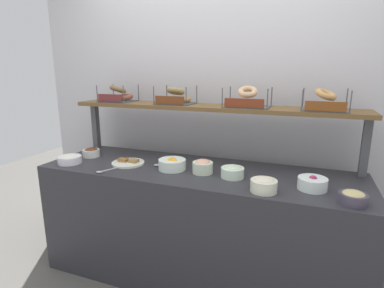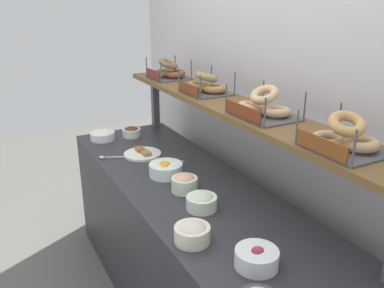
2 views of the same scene
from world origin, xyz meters
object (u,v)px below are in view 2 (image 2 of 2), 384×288
serving_plate_white (143,154)px  bowl_chocolate_spread (131,132)px  bagel_basket_everything (206,86)px  bagel_basket_cinnamon_raisin (168,72)px  bagel_basket_plain (263,107)px  bowl_cream_cheese (102,135)px  serving_spoon_near_plate (108,157)px  serving_spoon_by_edge (167,164)px  bagel_basket_sesame (344,139)px  bowl_beet_salad (257,257)px  bowl_lox_spread (184,183)px  bowl_potato_salad (192,232)px  bowl_fruit_salad (166,169)px  bowl_scallion_spread (202,201)px

serving_plate_white → bowl_chocolate_spread: bearing=170.1°
serving_plate_white → bagel_basket_everything: 0.62m
bagel_basket_cinnamon_raisin → bagel_basket_plain: 1.10m
bowl_cream_cheese → serving_spoon_near_plate: bowl_cream_cheese is taller
bagel_basket_everything → bowl_cream_cheese: bearing=-145.5°
serving_spoon_by_edge → bagel_basket_sesame: 1.22m
bowl_beet_salad → bagel_basket_sesame: size_ratio=0.59×
bowl_lox_spread → bowl_chocolate_spread: bearing=176.3°
bagel_basket_cinnamon_raisin → bagel_basket_everything: bearing=0.0°
bowl_potato_salad → bowl_cream_cheese: (-1.46, 0.04, -0.01)m
bowl_fruit_salad → bowl_scallion_spread: bowl_fruit_salad is taller
bagel_basket_cinnamon_raisin → bagel_basket_sesame: bearing=-0.7°
serving_plate_white → bagel_basket_everything: bearing=52.1°
bowl_chocolate_spread → bagel_basket_sesame: size_ratio=0.47×
bagel_basket_sesame → serving_spoon_near_plate: bearing=-159.4°
bagel_basket_cinnamon_raisin → bowl_beet_salad: bearing=-13.2°
bowl_beet_salad → bowl_scallion_spread: (-0.49, 0.03, 0.00)m
bowl_lox_spread → serving_plate_white: bearing=-179.5°
serving_spoon_by_edge → bagel_basket_everything: size_ratio=0.62×
bowl_scallion_spread → bagel_basket_everything: (-0.55, 0.34, 0.43)m
bowl_lox_spread → bagel_basket_everything: bearing=136.8°
bowl_beet_salad → serving_spoon_near_plate: 1.36m
serving_spoon_near_plate → bagel_basket_cinnamon_raisin: 0.75m
bowl_lox_spread → serving_spoon_near_plate: (-0.65, -0.22, -0.04)m
bowl_fruit_salad → bagel_basket_sesame: bagel_basket_sesame is taller
bowl_lox_spread → bowl_scallion_spread: (0.21, -0.02, -0.01)m
serving_spoon_near_plate → bagel_basket_sesame: bagel_basket_sesame is taller
bagel_basket_sesame → bowl_scallion_spread: bearing=-149.2°
bowl_cream_cheese → bagel_basket_sesame: (1.76, 0.45, 0.44)m
bagel_basket_cinnamon_raisin → bagel_basket_plain: (1.10, -0.01, 0.00)m
bowl_lox_spread → bowl_scallion_spread: bowl_lox_spread is taller
bowl_cream_cheese → bowl_lox_spread: bearing=8.2°
bowl_cream_cheese → bagel_basket_cinnamon_raisin: 0.66m
bagel_basket_plain → bagel_basket_everything: bearing=179.3°
bowl_fruit_salad → bagel_basket_plain: (0.45, 0.32, 0.44)m
bowl_potato_salad → bowl_fruit_salad: size_ratio=0.79×
bowl_beet_salad → bagel_basket_sesame: bearing=84.0°
bowl_potato_salad → bowl_cream_cheese: 1.46m
serving_plate_white → bowl_potato_salad: bearing=-10.1°
serving_plate_white → bagel_basket_cinnamon_raisin: size_ratio=0.91×
bowl_beet_salad → bagel_basket_sesame: 0.56m
serving_spoon_by_edge → bagel_basket_sesame: bagel_basket_sesame is taller
bowl_scallion_spread → bagel_basket_cinnamon_raisin: bearing=162.9°
bowl_scallion_spread → bagel_basket_sesame: bearing=30.8°
bowl_potato_salad → bagel_basket_plain: bearing=113.1°
serving_spoon_by_edge → bagel_basket_plain: bagel_basket_plain is taller
bowl_cream_cheese → bagel_basket_plain: size_ratio=0.54×
bowl_lox_spread → bagel_basket_plain: bagel_basket_plain is taller
bowl_potato_salad → bowl_fruit_salad: (-0.67, 0.18, -0.00)m
bowl_fruit_salad → bagel_basket_plain: size_ratio=0.60×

